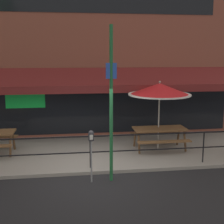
% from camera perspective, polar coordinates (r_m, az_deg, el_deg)
% --- Properties ---
extents(ground_plane, '(120.00, 120.00, 0.00)m').
position_cam_1_polar(ground_plane, '(9.03, -3.81, -11.41)').
color(ground_plane, black).
extents(patio_deck, '(15.00, 4.00, 0.10)m').
position_cam_1_polar(patio_deck, '(10.89, -4.60, -7.24)').
color(patio_deck, gray).
rests_on(patio_deck, ground).
extents(restaurant_building, '(15.00, 1.60, 8.00)m').
position_cam_1_polar(restaurant_building, '(12.61, -5.50, 13.22)').
color(restaurant_building, brown).
rests_on(restaurant_building, ground).
extents(patio_railing, '(13.84, 0.04, 0.97)m').
position_cam_1_polar(patio_railing, '(9.05, -4.01, -6.00)').
color(patio_railing, black).
rests_on(patio_railing, patio_deck).
extents(picnic_table_centre, '(1.80, 1.42, 0.76)m').
position_cam_1_polar(picnic_table_centre, '(10.91, 8.70, -3.72)').
color(picnic_table_centre, brown).
rests_on(picnic_table_centre, patio_deck).
extents(patio_umbrella_centre, '(2.14, 2.14, 2.38)m').
position_cam_1_polar(patio_umbrella_centre, '(10.79, 8.69, 4.08)').
color(patio_umbrella_centre, '#B7B2A8').
rests_on(patio_umbrella_centre, patio_deck).
extents(parking_meter_far, '(0.15, 0.16, 1.42)m').
position_cam_1_polar(parking_meter_far, '(8.18, -3.84, -5.25)').
color(parking_meter_far, gray).
rests_on(parking_meter_far, ground).
extents(street_sign_pole, '(0.28, 0.09, 4.10)m').
position_cam_1_polar(street_sign_pole, '(8.08, -0.15, 1.54)').
color(street_sign_pole, '#1E6033').
rests_on(street_sign_pole, ground).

